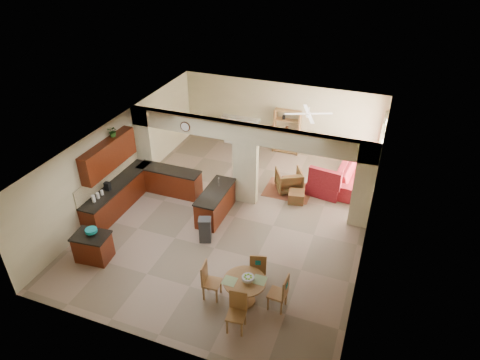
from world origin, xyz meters
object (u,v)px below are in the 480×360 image
at_px(kitchen_island, 93,247).
at_px(dining_table, 245,287).
at_px(sofa, 356,174).
at_px(armchair, 289,180).

bearing_deg(kitchen_island, dining_table, -6.10).
xyz_separation_m(sofa, armchair, (-2.11, -1.22, -0.02)).
distance_m(kitchen_island, armchair, 6.73).
bearing_deg(dining_table, sofa, 74.58).
xyz_separation_m(dining_table, armchair, (-0.31, 5.32, -0.09)).
height_order(sofa, armchair, sofa).
bearing_deg(dining_table, armchair, 93.32).
bearing_deg(armchair, dining_table, 65.02).
relative_size(dining_table, armchair, 1.22).
bearing_deg(armchair, sofa, -178.31).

